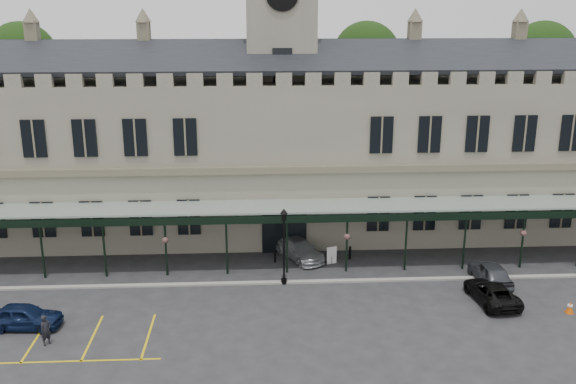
{
  "coord_description": "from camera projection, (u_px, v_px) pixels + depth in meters",
  "views": [
    {
      "loc": [
        -2.1,
        -32.63,
        17.32
      ],
      "look_at": [
        0.0,
        6.0,
        6.0
      ],
      "focal_mm": 40.0,
      "sensor_mm": 36.0,
      "label": 1
    }
  ],
  "objects": [
    {
      "name": "lamp_post_mid",
      "position": [
        284.0,
        240.0,
        40.59
      ],
      "size": [
        0.48,
        0.48,
        5.09
      ],
      "color": "black",
      "rests_on": "ground"
    },
    {
      "name": "sign_board",
      "position": [
        332.0,
        255.0,
        44.46
      ],
      "size": [
        0.7,
        0.27,
        1.24
      ],
      "rotation": [
        0.0,
        0.0,
        0.31
      ],
      "color": "black",
      "rests_on": "ground"
    },
    {
      "name": "bollard_right",
      "position": [
        350.0,
        253.0,
        45.26
      ],
      "size": [
        0.17,
        0.17,
        0.95
      ],
      "primitive_type": "cylinder",
      "color": "black",
      "rests_on": "ground"
    },
    {
      "name": "parking_markings",
      "position": [
        33.0,
        344.0,
        34.08
      ],
      "size": [
        16.0,
        6.0,
        0.01
      ],
      "primitive_type": null,
      "color": "gold",
      "rests_on": "ground"
    },
    {
      "name": "tree_behind_right",
      "position": [
        542.0,
        57.0,
        57.85
      ],
      "size": [
        6.0,
        6.0,
        16.0
      ],
      "color": "#332314",
      "rests_on": "ground"
    },
    {
      "name": "tree_behind_left",
      "position": [
        23.0,
        59.0,
        55.46
      ],
      "size": [
        6.0,
        6.0,
        16.0
      ],
      "color": "#332314",
      "rests_on": "ground"
    },
    {
      "name": "car_left_a",
      "position": [
        24.0,
        316.0,
        35.56
      ],
      "size": [
        4.26,
        1.95,
        1.42
      ],
      "primitive_type": "imported",
      "rotation": [
        0.0,
        0.0,
        1.5
      ],
      "color": "#0D1939",
      "rests_on": "ground"
    },
    {
      "name": "ground",
      "position": [
        294.0,
        323.0,
        36.24
      ],
      "size": [
        140.0,
        140.0,
        0.0
      ],
      "primitive_type": "plane",
      "color": "#262628"
    },
    {
      "name": "station_building",
      "position": [
        281.0,
        150.0,
        49.67
      ],
      "size": [
        60.0,
        10.36,
        17.3
      ],
      "color": "slate",
      "rests_on": "ground"
    },
    {
      "name": "car_van",
      "position": [
        492.0,
        292.0,
        38.71
      ],
      "size": [
        2.55,
        4.76,
        1.27
      ],
      "primitive_type": "imported",
      "rotation": [
        0.0,
        0.0,
        3.24
      ],
      "color": "black",
      "rests_on": "ground"
    },
    {
      "name": "person_a",
      "position": [
        46.0,
        330.0,
        33.75
      ],
      "size": [
        0.71,
        0.73,
        1.69
      ],
      "primitive_type": "imported",
      "rotation": [
        0.0,
        0.0,
        0.87
      ],
      "color": "black",
      "rests_on": "ground"
    },
    {
      "name": "car_right_a",
      "position": [
        490.0,
        273.0,
        41.27
      ],
      "size": [
        1.86,
        4.38,
        1.48
      ],
      "primitive_type": "imported",
      "rotation": [
        0.0,
        0.0,
        3.17
      ],
      "color": "#36383E",
      "rests_on": "ground"
    },
    {
      "name": "traffic_cone",
      "position": [
        570.0,
        307.0,
        37.37
      ],
      "size": [
        0.46,
        0.46,
        0.73
      ],
      "rotation": [
        0.0,
        0.0,
        -0.2
      ],
      "color": "#DC5306",
      "rests_on": "ground"
    },
    {
      "name": "tree_behind_mid",
      "position": [
        366.0,
        57.0,
        57.02
      ],
      "size": [
        6.0,
        6.0,
        16.0
      ],
      "color": "#332314",
      "rests_on": "ground"
    },
    {
      "name": "clock_tower",
      "position": [
        281.0,
        63.0,
        47.89
      ],
      "size": [
        5.6,
        5.6,
        24.8
      ],
      "color": "slate",
      "rests_on": "ground"
    },
    {
      "name": "kerb",
      "position": [
        288.0,
        282.0,
        41.5
      ],
      "size": [
        60.0,
        0.4,
        0.12
      ],
      "primitive_type": "cube",
      "color": "gray",
      "rests_on": "ground"
    },
    {
      "name": "canopy",
      "position": [
        287.0,
        238.0,
        42.72
      ],
      "size": [
        50.0,
        4.1,
        4.3
      ],
      "color": "#8C9E93",
      "rests_on": "ground"
    },
    {
      "name": "bollard_left",
      "position": [
        275.0,
        257.0,
        44.73
      ],
      "size": [
        0.15,
        0.15,
        0.84
      ],
      "primitive_type": "cylinder",
      "color": "black",
      "rests_on": "ground"
    },
    {
      "name": "car_taxi",
      "position": [
        299.0,
        249.0,
        45.39
      ],
      "size": [
        3.87,
        5.05,
        1.36
      ],
      "primitive_type": "imported",
      "rotation": [
        0.0,
        0.0,
        0.48
      ],
      "color": "#A0A3A8",
      "rests_on": "ground"
    }
  ]
}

